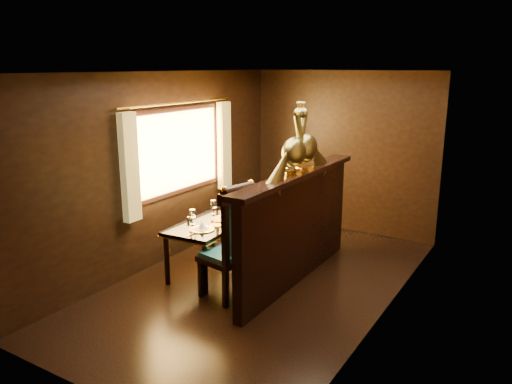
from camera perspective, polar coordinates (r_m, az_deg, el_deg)
ground at (r=6.16m, az=0.53°, el=-10.39°), size 5.00×5.00×0.00m
room_shell at (r=5.74m, az=-0.08°, el=4.37°), size 3.04×5.04×2.52m
partition at (r=6.00m, az=4.65°, el=-3.80°), size 0.26×2.70×1.36m
dining_table at (r=6.23m, az=-5.45°, el=-4.19°), size 0.76×1.17×0.87m
chair_left at (r=5.50m, az=-2.62°, el=-5.46°), size 0.58×0.60×1.37m
chair_right at (r=6.84m, az=3.49°, el=-1.86°), size 0.50×0.52×1.29m
peacock_left at (r=5.66m, az=4.38°, el=6.07°), size 0.26×0.68×0.81m
peacock_right at (r=5.93m, az=5.76°, el=6.45°), size 0.26×0.69×0.82m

